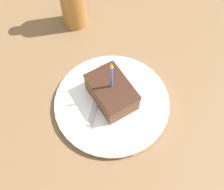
{
  "coord_description": "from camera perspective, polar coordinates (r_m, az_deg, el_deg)",
  "views": [
    {
      "loc": [
        -0.14,
        -0.26,
        0.54
      ],
      "look_at": [
        0.01,
        -0.01,
        0.04
      ],
      "focal_mm": 42.0,
      "sensor_mm": 36.0,
      "label": 1
    }
  ],
  "objects": [
    {
      "name": "ground_plane",
      "position": [
        0.64,
        -1.03,
        -2.3
      ],
      "size": [
        2.4,
        2.4,
        0.04
      ],
      "color": "brown",
      "rests_on": "ground"
    },
    {
      "name": "plate",
      "position": [
        0.61,
        0.0,
        -1.61
      ],
      "size": [
        0.26,
        0.26,
        0.02
      ],
      "color": "white",
      "rests_on": "ground_plane"
    },
    {
      "name": "cake_slice",
      "position": [
        0.58,
        -0.1,
        0.63
      ],
      "size": [
        0.08,
        0.11,
        0.13
      ],
      "color": "brown",
      "rests_on": "plate"
    },
    {
      "name": "fork",
      "position": [
        0.62,
        -2.51,
        1.95
      ],
      "size": [
        0.14,
        0.14,
        0.0
      ],
      "color": "#B2B2B7",
      "rests_on": "plate"
    }
  ]
}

